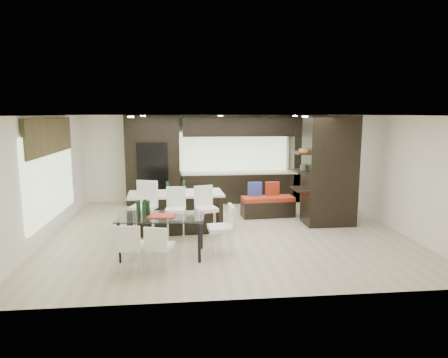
{
  "coord_description": "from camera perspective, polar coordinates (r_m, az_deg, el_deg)",
  "views": [
    {
      "loc": [
        -0.99,
        -9.03,
        2.74
      ],
      "look_at": [
        0.0,
        0.6,
        1.15
      ],
      "focal_mm": 32.0,
      "sensor_mm": 36.0,
      "label": 1
    }
  ],
  "objects": [
    {
      "name": "ceiling_spots",
      "position": [
        9.33,
        0.22,
        8.96
      ],
      "size": [
        4.0,
        3.0,
        0.02
      ],
      "primitive_type": "cube",
      "color": "white",
      "rests_on": "ceiling"
    },
    {
      "name": "dining_table",
      "position": [
        7.91,
        -8.82,
        -8.03
      ],
      "size": [
        1.72,
        1.07,
        0.79
      ],
      "primitive_type": "cube",
      "rotation": [
        0.0,
        0.0,
        -0.09
      ],
      "color": "white",
      "rests_on": "ground"
    },
    {
      "name": "ceiling",
      "position": [
        9.08,
        0.39,
        9.08
      ],
      "size": [
        8.0,
        7.0,
        0.02
      ],
      "primitive_type": "cube",
      "color": "white",
      "rests_on": "ground"
    },
    {
      "name": "chair_end",
      "position": [
        7.91,
        -0.47,
        -7.52
      ],
      "size": [
        0.52,
        0.52,
        0.89
      ],
      "primitive_type": "cube",
      "rotation": [
        0.0,
        0.0,
        1.65
      ],
      "color": "white",
      "rests_on": "ground"
    },
    {
      "name": "stone_accent",
      "position": [
        9.7,
        -23.63,
        5.66
      ],
      "size": [
        0.08,
        3.0,
        0.8
      ],
      "primitive_type": "cube",
      "color": "brown",
      "rests_on": "left_wall"
    },
    {
      "name": "partition_column",
      "position": [
        10.18,
        14.84,
        1.17
      ],
      "size": [
        1.2,
        0.8,
        2.7
      ],
      "primitive_type": "cube",
      "color": "black",
      "rests_on": "ground"
    },
    {
      "name": "right_wall",
      "position": [
        10.41,
        22.85,
        0.92
      ],
      "size": [
        0.02,
        7.0,
        2.7
      ],
      "primitive_type": "cube",
      "color": "white",
      "rests_on": "ground"
    },
    {
      "name": "left_wall",
      "position": [
        9.62,
        -24.04,
        0.2
      ],
      "size": [
        0.02,
        7.0,
        2.7
      ],
      "primitive_type": "cube",
      "color": "white",
      "rests_on": "ground"
    },
    {
      "name": "window_back",
      "position": [
        12.64,
        1.39,
        3.93
      ],
      "size": [
        3.4,
        0.04,
        1.2
      ],
      "primitive_type": "cube",
      "color": "#B2D199",
      "rests_on": "back_wall"
    },
    {
      "name": "window_left",
      "position": [
        9.79,
        -23.46,
        0.39
      ],
      "size": [
        0.04,
        3.2,
        1.9
      ],
      "primitive_type": "cube",
      "color": "#B2D199",
      "rests_on": "left_wall"
    },
    {
      "name": "refrigerator",
      "position": [
        12.31,
        -10.04,
        0.83
      ],
      "size": [
        0.9,
        0.68,
        1.9
      ],
      "primitive_type": "cube",
      "color": "black",
      "rests_on": "ground"
    },
    {
      "name": "stool_mid",
      "position": [
        8.73,
        -6.93,
        -5.81
      ],
      "size": [
        0.45,
        0.45,
        0.94
      ],
      "primitive_type": "cube",
      "rotation": [
        0.0,
        0.0,
        -0.09
      ],
      "color": "white",
      "rests_on": "ground"
    },
    {
      "name": "floor_vase",
      "position": [
        10.69,
        12.17,
        -2.03
      ],
      "size": [
        0.5,
        0.5,
        1.34
      ],
      "primitive_type": null,
      "rotation": [
        0.0,
        0.0,
        -0.02
      ],
      "color": "#3F4B36",
      "rests_on": "ground"
    },
    {
      "name": "kitchen_island",
      "position": [
        9.49,
        -6.84,
        -4.68
      ],
      "size": [
        2.24,
        1.07,
        0.91
      ],
      "primitive_type": "cube",
      "rotation": [
        0.0,
        0.0,
        0.06
      ],
      "color": "black",
      "rests_on": "ground"
    },
    {
      "name": "back_cabinetry",
      "position": [
        12.37,
        1.09,
        2.88
      ],
      "size": [
        6.8,
        0.68,
        2.7
      ],
      "primitive_type": "cube",
      "color": "black",
      "rests_on": "ground"
    },
    {
      "name": "stool_right",
      "position": [
        8.74,
        -2.51,
        -5.7
      ],
      "size": [
        0.52,
        0.52,
        0.95
      ],
      "primitive_type": "cube",
      "rotation": [
        0.0,
        0.0,
        0.29
      ],
      "color": "white",
      "rests_on": "ground"
    },
    {
      "name": "bench",
      "position": [
        10.81,
        6.26,
        -3.94
      ],
      "size": [
        1.43,
        0.64,
        0.54
      ],
      "primitive_type": "cube",
      "rotation": [
        0.0,
        0.0,
        0.07
      ],
      "color": "black",
      "rests_on": "ground"
    },
    {
      "name": "stool_left",
      "position": [
        8.73,
        -11.36,
        -5.52
      ],
      "size": [
        0.6,
        0.6,
        1.06
      ],
      "primitive_type": "cube",
      "rotation": [
        0.0,
        0.0,
        -0.33
      ],
      "color": "white",
      "rests_on": "ground"
    },
    {
      "name": "ground",
      "position": [
        9.49,
        0.37,
        -7.46
      ],
      "size": [
        8.0,
        8.0,
        0.0
      ],
      "primitive_type": "plane",
      "color": "#C4B495",
      "rests_on": "ground"
    },
    {
      "name": "chair_far",
      "position": [
        7.23,
        -13.25,
        -9.75
      ],
      "size": [
        0.48,
        0.48,
        0.81
      ],
      "primitive_type": "cube",
      "rotation": [
        0.0,
        0.0,
        -0.09
      ],
      "color": "white",
      "rests_on": "ground"
    },
    {
      "name": "back_wall",
      "position": [
        12.64,
        -1.34,
        3.02
      ],
      "size": [
        8.0,
        0.02,
        2.7
      ],
      "primitive_type": "cube",
      "color": "white",
      "rests_on": "ground"
    },
    {
      "name": "chair_near",
      "position": [
        7.2,
        -9.12,
        -9.9
      ],
      "size": [
        0.52,
        0.52,
        0.77
      ],
      "primitive_type": "cube",
      "rotation": [
        0.0,
        0.0,
        -0.32
      ],
      "color": "white",
      "rests_on": "ground"
    }
  ]
}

